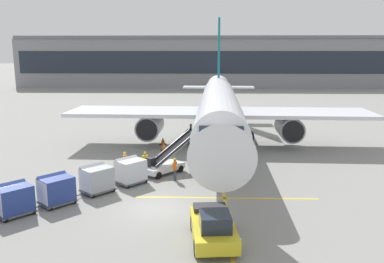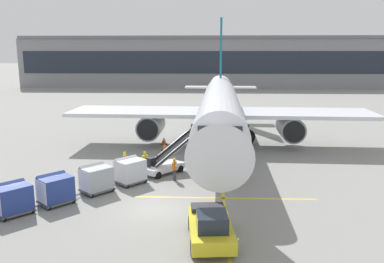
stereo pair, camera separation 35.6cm
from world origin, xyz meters
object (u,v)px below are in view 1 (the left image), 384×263
object	(u,v)px
baggage_cart_second	(97,178)
pushback_tug	(213,227)
baggage_cart_lead	(130,170)
baggage_cart_fourth	(14,199)
baggage_cart_third	(56,189)
ground_crew_by_carts	(175,168)
belt_loader	(165,162)
ground_crew_by_loader	(145,161)
safety_cone_wingtip	(166,152)
ground_crew_marshaller	(125,161)
safety_cone_nose_mark	(163,141)
parked_airplane	(219,108)
safety_cone_engine_keepout	(164,147)

from	to	relation	value
baggage_cart_second	pushback_tug	bearing A→B (deg)	-41.75
baggage_cart_lead	baggage_cart_second	world-z (taller)	same
baggage_cart_fourth	baggage_cart_lead	bearing A→B (deg)	45.27
baggage_cart_third	ground_crew_by_carts	xyz separation A→B (m)	(7.12, 4.94, -0.00)
baggage_cart_second	pushback_tug	distance (m)	10.45
baggage_cart_fourth	belt_loader	bearing A→B (deg)	46.54
baggage_cart_fourth	baggage_cart_third	bearing A→B (deg)	42.56
baggage_cart_third	ground_crew_by_loader	world-z (taller)	baggage_cart_third
baggage_cart_fourth	safety_cone_wingtip	xyz separation A→B (m)	(7.62, 13.95, -0.66)
baggage_cart_lead	pushback_tug	world-z (taller)	baggage_cart_lead
ground_crew_marshaller	belt_loader	bearing A→B (deg)	3.36
baggage_cart_fourth	ground_crew_by_loader	bearing A→B (deg)	52.47
safety_cone_nose_mark	baggage_cart_third	bearing A→B (deg)	-106.95
baggage_cart_fourth	pushback_tug	bearing A→B (deg)	-14.59
ground_crew_by_loader	ground_crew_by_carts	xyz separation A→B (m)	(2.50, -1.80, 0.00)
parked_airplane	pushback_tug	size ratio (longest dim) A/B	8.90
ground_crew_by_carts	safety_cone_wingtip	distance (m)	7.45
parked_airplane	belt_loader	xyz separation A→B (m)	(-4.59, -9.60, -3.02)
baggage_cart_lead	baggage_cart_third	xyz separation A→B (m)	(-3.93, -4.14, 0.00)
baggage_cart_fourth	safety_cone_wingtip	world-z (taller)	baggage_cart_fourth
baggage_cart_second	safety_cone_engine_keepout	xyz separation A→B (m)	(3.41, 11.82, -0.64)
baggage_cart_lead	baggage_cart_third	world-z (taller)	same
safety_cone_wingtip	ground_crew_marshaller	bearing A→B (deg)	-115.76
baggage_cart_second	ground_crew_marshaller	world-z (taller)	baggage_cart_second
baggage_cart_lead	baggage_cart_third	size ratio (longest dim) A/B	1.00
belt_loader	safety_cone_engine_keepout	size ratio (longest dim) A/B	6.45
baggage_cart_second	baggage_cart_fourth	bearing A→B (deg)	-134.55
safety_cone_nose_mark	ground_crew_marshaller	bearing A→B (deg)	-101.36
belt_loader	ground_crew_marshaller	world-z (taller)	belt_loader
belt_loader	pushback_tug	distance (m)	12.12
ground_crew_marshaller	safety_cone_engine_keepout	bearing A→B (deg)	72.40
baggage_cart_third	safety_cone_engine_keepout	xyz separation A→B (m)	(5.39, 14.02, -0.64)
baggage_cart_second	safety_cone_nose_mark	distance (m)	14.64
parked_airplane	ground_crew_by_carts	size ratio (longest dim) A/B	23.30
ground_crew_by_carts	baggage_cart_third	bearing A→B (deg)	-145.25
baggage_cart_third	baggage_cart_fourth	size ratio (longest dim) A/B	1.00
ground_crew_by_carts	safety_cone_nose_mark	xyz separation A→B (m)	(-2.10, 11.56, -0.62)
baggage_cart_lead	ground_crew_by_loader	bearing A→B (deg)	75.10
ground_crew_by_carts	belt_loader	bearing A→B (deg)	115.67
ground_crew_marshaller	baggage_cart_second	bearing A→B (deg)	-103.47
ground_crew_marshaller	parked_airplane	bearing A→B (deg)	51.58
parked_airplane	ground_crew_by_carts	bearing A→B (deg)	-107.79
parked_airplane	baggage_cart_third	bearing A→B (deg)	-123.35
baggage_cart_second	safety_cone_engine_keepout	bearing A→B (deg)	73.93
belt_loader	baggage_cart_lead	bearing A→B (deg)	-130.46
safety_cone_nose_mark	baggage_cart_lead	bearing A→B (deg)	-95.06
baggage_cart_second	ground_crew_marshaller	bearing A→B (deg)	76.53
parked_airplane	ground_crew_marshaller	bearing A→B (deg)	-128.42
safety_cone_wingtip	ground_crew_by_carts	bearing A→B (deg)	-79.29
pushback_tug	ground_crew_marshaller	bearing A→B (deg)	120.57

